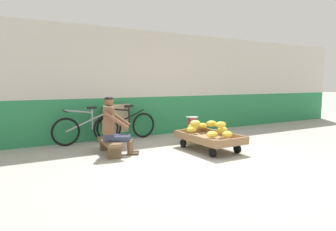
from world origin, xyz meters
name	(u,v)px	position (x,y,z in m)	size (l,w,h in m)	color
ground_plane	(207,163)	(0.00, 0.00, 0.00)	(80.00, 80.00, 0.00)	#A39E93
back_wall	(133,84)	(0.00, 3.16, 1.37)	(16.00, 0.30, 2.75)	#287F4C
banana_cart	(209,139)	(0.65, 0.79, 0.24)	(0.85, 1.44, 0.36)	#8E6B47
banana_pile	(208,128)	(0.66, 0.85, 0.47)	(0.81, 1.40, 0.26)	gold
low_bench	(110,144)	(-1.25, 1.52, 0.20)	(0.42, 1.13, 0.27)	brown
vendor_seated	(114,126)	(-1.17, 1.48, 0.57)	(0.74, 0.64, 1.14)	brown
plastic_crate	(192,135)	(0.92, 1.79, 0.15)	(0.36, 0.28, 0.30)	gold
weighing_scale	(192,123)	(0.92, 1.79, 0.45)	(0.30, 0.30, 0.29)	#28282D
bicycle_near_left	(88,129)	(-1.33, 2.76, 0.35)	(1.66, 0.48, 0.86)	black
bicycle_far_left	(125,126)	(-0.40, 2.78, 0.35)	(1.66, 0.48, 0.86)	black
sign_board	(116,122)	(-0.58, 2.96, 0.44)	(0.70, 0.22, 0.88)	#C6B289
shopping_bag	(206,139)	(0.94, 1.28, 0.12)	(0.18, 0.12, 0.24)	green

